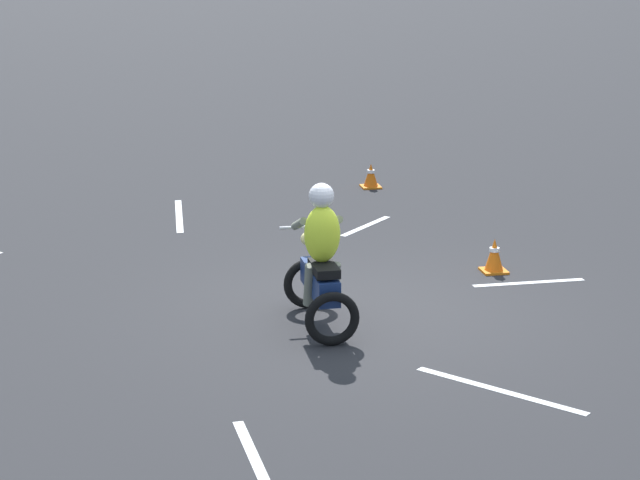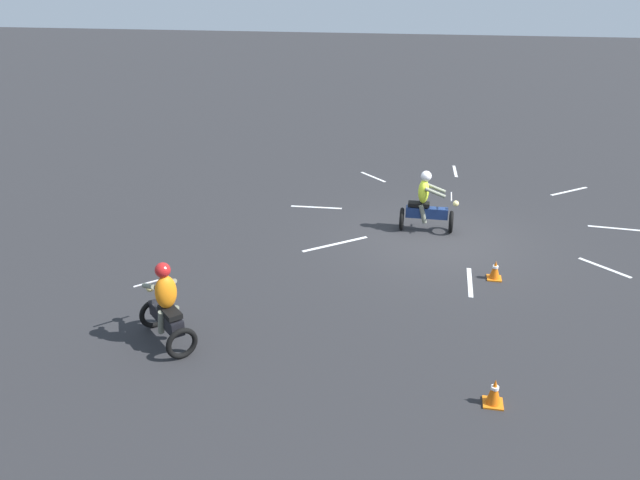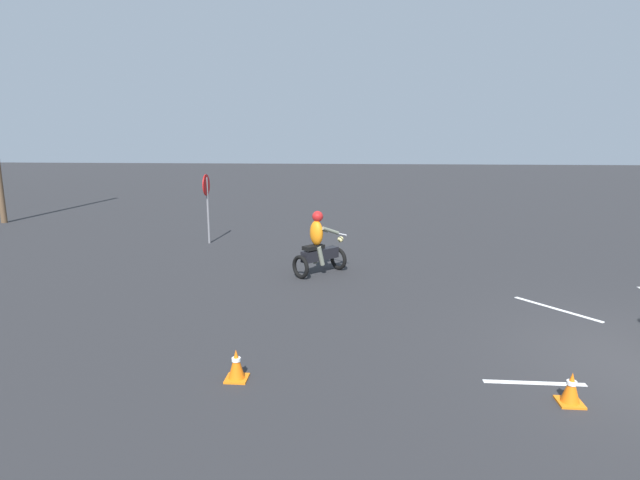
{
  "view_description": "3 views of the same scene",
  "coord_description": "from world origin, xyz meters",
  "px_view_note": "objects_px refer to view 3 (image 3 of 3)",
  "views": [
    {
      "loc": [
        13.32,
        -3.16,
        4.62
      ],
      "look_at": [
        0.33,
        -0.59,
        1.0
      ],
      "focal_mm": 70.0,
      "sensor_mm": 36.0,
      "label": 1
    },
    {
      "loc": [
        0.17,
        15.11,
        6.35
      ],
      "look_at": [
        2.59,
        2.63,
        0.9
      ],
      "focal_mm": 35.0,
      "sensor_mm": 36.0,
      "label": 2
    },
    {
      "loc": [
        -7.62,
        4.83,
        3.48
      ],
      "look_at": [
        4.84,
        5.86,
        0.9
      ],
      "focal_mm": 28.0,
      "sensor_mm": 36.0,
      "label": 3
    }
  ],
  "objects_px": {
    "motorcycle_rider_background": "(319,247)",
    "traffic_cone_near_right": "(236,365)",
    "traffic_cone_far_left": "(571,389)",
    "stop_sign": "(207,195)"
  },
  "relations": [
    {
      "from": "stop_sign",
      "to": "traffic_cone_far_left",
      "type": "height_order",
      "value": "stop_sign"
    },
    {
      "from": "motorcycle_rider_background",
      "to": "stop_sign",
      "type": "xyz_separation_m",
      "value": [
        3.55,
        4.0,
        0.91
      ]
    },
    {
      "from": "stop_sign",
      "to": "traffic_cone_near_right",
      "type": "xyz_separation_m",
      "value": [
        -9.37,
        -3.29,
        -1.41
      ]
    },
    {
      "from": "motorcycle_rider_background",
      "to": "traffic_cone_far_left",
      "type": "distance_m",
      "value": 7.26
    },
    {
      "from": "motorcycle_rider_background",
      "to": "stop_sign",
      "type": "distance_m",
      "value": 5.43
    },
    {
      "from": "motorcycle_rider_background",
      "to": "traffic_cone_near_right",
      "type": "bearing_deg",
      "value": -53.14
    },
    {
      "from": "traffic_cone_near_right",
      "to": "traffic_cone_far_left",
      "type": "distance_m",
      "value": 4.6
    },
    {
      "from": "stop_sign",
      "to": "traffic_cone_near_right",
      "type": "distance_m",
      "value": 10.03
    },
    {
      "from": "motorcycle_rider_background",
      "to": "traffic_cone_far_left",
      "type": "xyz_separation_m",
      "value": [
        -6.12,
        -3.87,
        -0.51
      ]
    },
    {
      "from": "traffic_cone_near_right",
      "to": "traffic_cone_far_left",
      "type": "xyz_separation_m",
      "value": [
        -0.3,
        -4.59,
        -0.01
      ]
    }
  ]
}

